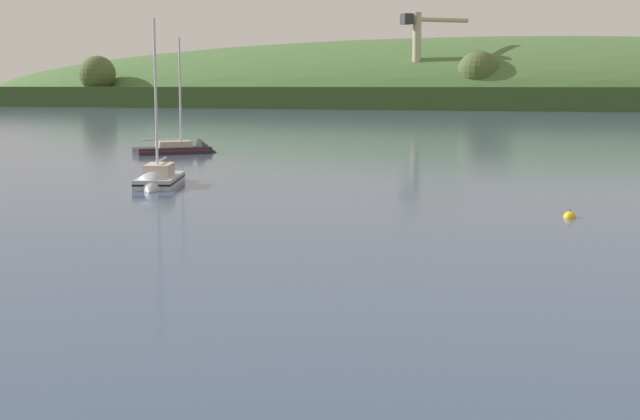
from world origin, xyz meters
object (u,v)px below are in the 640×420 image
(sailboat_near_mooring, at_px, (158,184))
(dockside_crane, at_px, (418,60))
(sailboat_outer_reach, at_px, (183,152))
(mooring_buoy_foreground, at_px, (570,218))

(sailboat_near_mooring, bearing_deg, dockside_crane, 168.71)
(sailboat_near_mooring, bearing_deg, sailboat_outer_reach, -175.54)
(sailboat_outer_reach, bearing_deg, dockside_crane, 53.87)
(mooring_buoy_foreground, bearing_deg, sailboat_outer_reach, 141.88)
(sailboat_near_mooring, xyz_separation_m, mooring_buoy_foreground, (21.84, -3.75, -0.16))
(dockside_crane, bearing_deg, mooring_buoy_foreground, -113.80)
(sailboat_near_mooring, height_order, mooring_buoy_foreground, sailboat_near_mooring)
(sailboat_near_mooring, bearing_deg, mooring_buoy_foreground, 58.08)
(sailboat_outer_reach, bearing_deg, mooring_buoy_foreground, -82.65)
(sailboat_outer_reach, relative_size, mooring_buoy_foreground, 17.01)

